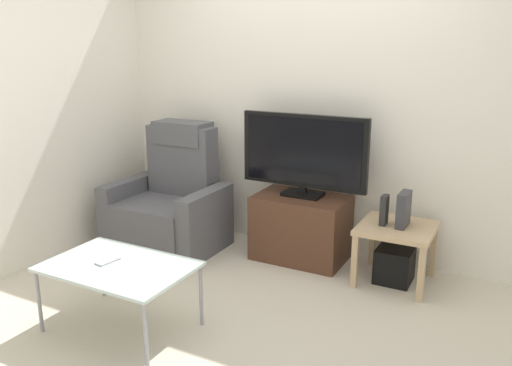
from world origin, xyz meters
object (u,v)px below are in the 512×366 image
recliner_armchair (170,204)px  book_upright (384,210)px  tv_stand (301,227)px  coffee_table (119,269)px  game_console (404,209)px  subwoofer_box (394,265)px  cell_phone (108,261)px  side_table (397,235)px  television (303,153)px

recliner_armchair → book_upright: (1.86, 0.14, 0.19)m
tv_stand → book_upright: 0.77m
recliner_armchair → coffee_table: 1.45m
recliner_armchair → book_upright: 1.87m
recliner_armchair → game_console: recliner_armchair is taller
subwoofer_box → book_upright: 0.44m
tv_stand → cell_phone: size_ratio=4.99×
tv_stand → game_console: (0.84, -0.07, 0.30)m
side_table → subwoofer_box: bearing=90.0°
subwoofer_box → game_console: (0.04, 0.01, 0.44)m
book_upright → coffee_table: book_upright is taller
recliner_armchair → coffee_table: size_ratio=1.20×
cell_phone → side_table: bearing=54.3°
subwoofer_box → side_table: bearing=-90.0°
coffee_table → game_console: bearing=47.1°
side_table → subwoofer_box: (0.00, 0.00, -0.24)m
recliner_armchair → book_upright: size_ratio=4.79×
side_table → subwoofer_box: 0.24m
television → recliner_armchair: size_ratio=0.98×
recliner_armchair → game_console: bearing=6.5°
game_console → recliner_armchair: bearing=-175.0°
tv_stand → book_upright: size_ratio=3.32×
side_table → recliner_armchair: bearing=-175.2°
television → side_table: 0.96m
tv_stand → subwoofer_box: (0.80, -0.08, -0.14)m
tv_stand → side_table: tv_stand is taller
game_console → book_upright: bearing=-167.5°
television → game_console: television is taller
recliner_armchair → game_console: (1.99, 0.17, 0.20)m
book_upright → cell_phone: bearing=-132.7°
television → book_upright: size_ratio=4.72×
side_table → cell_phone: bearing=-134.4°
tv_stand → recliner_armchair: size_ratio=0.69×
tv_stand → subwoofer_box: tv_stand is taller
subwoofer_box → recliner_armchair: bearing=-175.2°
book_upright → coffee_table: bearing=-130.6°
recliner_armchair → television: bearing=14.2°
tv_stand → game_console: 0.89m
television → recliner_armchair: 1.30m
tv_stand → cell_phone: bearing=-112.4°
book_upright → coffee_table: size_ratio=0.25×
cell_phone → game_console: bearing=53.9°
tv_stand → coffee_table: size_ratio=0.83×
television → recliner_armchair: (-1.16, -0.26, -0.52)m
coffee_table → television: bearing=70.7°
book_upright → game_console: bearing=12.5°
recliner_armchair → coffee_table: bearing=-63.9°
subwoofer_box → coffee_table: (-1.36, -1.48, 0.28)m
side_table → television: bearing=173.2°
recliner_armchair → side_table: 1.97m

